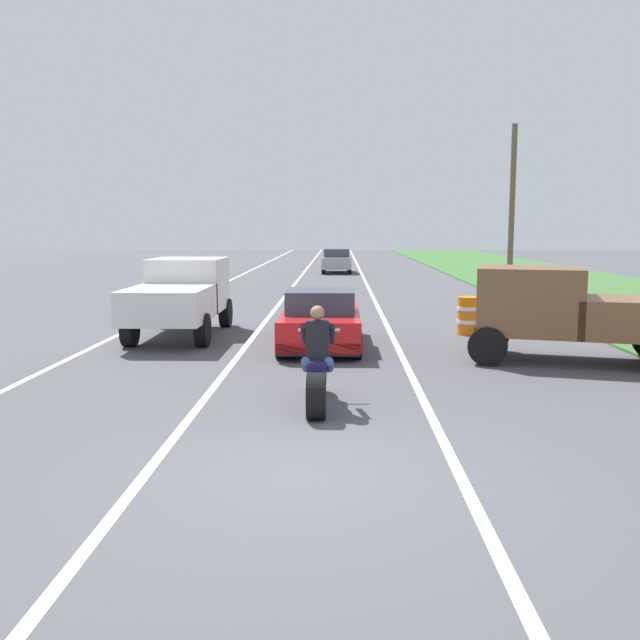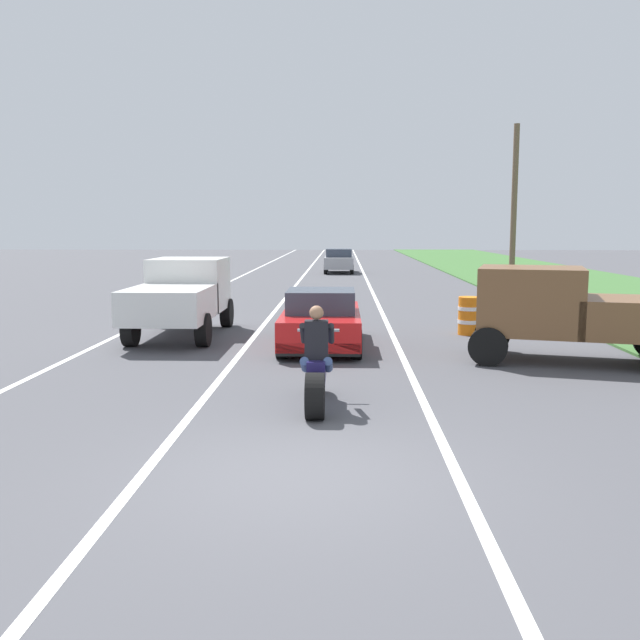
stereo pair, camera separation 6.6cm
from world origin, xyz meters
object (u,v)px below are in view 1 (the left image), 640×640
(motorcycle_with_rider, at_px, (317,371))
(sports_car_red, at_px, (321,320))
(pickup_truck_right_shoulder_brown, at_px, (577,310))
(construction_barrel_nearest, at_px, (468,316))
(distant_car_far_ahead, at_px, (337,260))
(pickup_truck_left_lane_white, at_px, (181,294))

(motorcycle_with_rider, height_order, sports_car_red, motorcycle_with_rider)
(pickup_truck_right_shoulder_brown, bearing_deg, construction_barrel_nearest, 112.51)
(pickup_truck_right_shoulder_brown, height_order, distant_car_far_ahead, pickup_truck_right_shoulder_brown)
(sports_car_red, height_order, pickup_truck_left_lane_white, pickup_truck_left_lane_white)
(distant_car_far_ahead, bearing_deg, sports_car_red, -90.59)
(pickup_truck_left_lane_white, bearing_deg, sports_car_red, -22.50)
(pickup_truck_left_lane_white, xyz_separation_m, distant_car_far_ahead, (3.94, 25.42, -0.33))
(pickup_truck_left_lane_white, relative_size, distant_car_far_ahead, 1.20)
(pickup_truck_right_shoulder_brown, xyz_separation_m, distant_car_far_ahead, (-5.10, 28.69, -0.33))
(motorcycle_with_rider, bearing_deg, sports_car_red, 91.01)
(sports_car_red, height_order, construction_barrel_nearest, sports_car_red)
(pickup_truck_left_lane_white, xyz_separation_m, pickup_truck_right_shoulder_brown, (9.05, -3.27, 0.00))
(construction_barrel_nearest, bearing_deg, motorcycle_with_rider, -116.08)
(sports_car_red, height_order, distant_car_far_ahead, distant_car_far_ahead)
(sports_car_red, relative_size, distant_car_far_ahead, 1.08)
(construction_barrel_nearest, xyz_separation_m, distant_car_far_ahead, (-3.56, 24.96, 0.27))
(sports_car_red, relative_size, pickup_truck_right_shoulder_brown, 0.84)
(pickup_truck_left_lane_white, height_order, construction_barrel_nearest, pickup_truck_left_lane_white)
(motorcycle_with_rider, height_order, construction_barrel_nearest, motorcycle_with_rider)
(motorcycle_with_rider, xyz_separation_m, pickup_truck_left_lane_white, (-3.76, 7.17, 0.51))
(construction_barrel_nearest, relative_size, distant_car_far_ahead, 0.25)
(motorcycle_with_rider, height_order, pickup_truck_right_shoulder_brown, pickup_truck_right_shoulder_brown)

